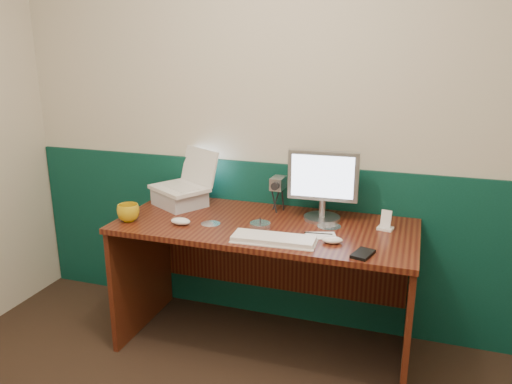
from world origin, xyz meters
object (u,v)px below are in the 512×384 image
(monitor, at_px, (323,186))
(camcorder, at_px, (278,194))
(laptop, at_px, (178,168))
(keyboard, at_px, (274,240))
(mug, at_px, (128,213))
(desk, at_px, (264,287))

(monitor, height_order, camcorder, monitor)
(laptop, xyz_separation_m, keyboard, (0.70, -0.38, -0.22))
(monitor, bearing_deg, keyboard, -114.71)
(monitor, distance_m, camcorder, 0.29)
(keyboard, xyz_separation_m, mug, (-0.84, 0.04, 0.04))
(desk, height_order, mug, mug)
(keyboard, height_order, mug, mug)
(desk, xyz_separation_m, mug, (-0.72, -0.19, 0.42))
(laptop, relative_size, monitor, 0.85)
(desk, bearing_deg, mug, -165.05)
(camcorder, bearing_deg, laptop, -169.44)
(desk, relative_size, monitor, 4.24)
(keyboard, bearing_deg, camcorder, 100.66)
(mug, relative_size, camcorder, 0.57)
(mug, bearing_deg, camcorder, 30.24)
(laptop, bearing_deg, monitor, 32.01)
(keyboard, bearing_deg, mug, 174.23)
(desk, distance_m, mug, 0.86)
(desk, distance_m, keyboard, 0.47)
(monitor, xyz_separation_m, camcorder, (-0.27, 0.06, -0.08))
(monitor, distance_m, keyboard, 0.47)
(keyboard, distance_m, camcorder, 0.49)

